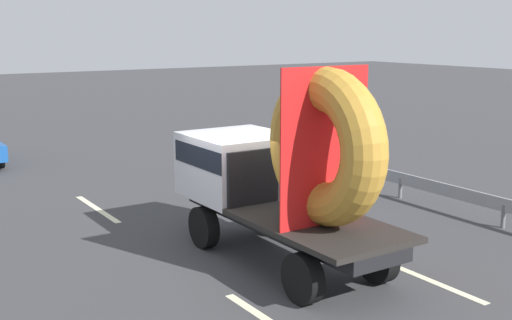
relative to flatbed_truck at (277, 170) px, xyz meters
The scene contains 6 objects.
ground_plane 2.00m from the flatbed_truck, 110.38° to the left, with size 120.00×120.00×0.00m, color #38383A.
flatbed_truck is the anchor object (origin of this frame).
guardrail 6.85m from the flatbed_truck, 33.64° to the left, with size 0.10×13.04×0.71m.
lane_dash_left_far 6.12m from the flatbed_truck, 107.08° to the left, with size 2.95×0.16×0.01m, color beige.
lane_dash_right_near 3.55m from the flatbed_truck, 55.72° to the right, with size 2.41×0.16×0.01m, color beige.
lane_dash_right_far 5.93m from the flatbed_truck, 72.31° to the left, with size 2.92×0.16×0.01m, color beige.
Camera 1 is at (-6.82, -10.78, 4.51)m, focal length 45.39 mm.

